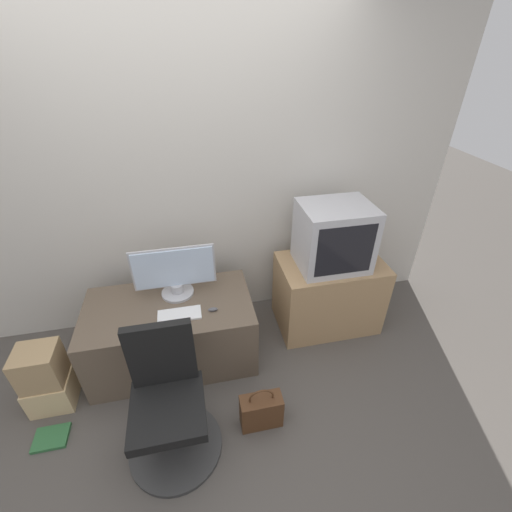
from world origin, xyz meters
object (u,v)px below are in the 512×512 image
at_px(office_chair, 169,408).
at_px(handbag, 261,411).
at_px(cardboard_box_lower, 52,391).
at_px(book, 51,438).
at_px(keyboard, 180,315).
at_px(crt_tv, 334,237).
at_px(mouse, 213,309).
at_px(main_monitor, 175,272).

distance_m(office_chair, handbag, 0.59).
bearing_deg(cardboard_box_lower, book, -82.93).
distance_m(keyboard, crt_tv, 1.27).
bearing_deg(keyboard, mouse, -0.69).
bearing_deg(office_chair, handbag, 0.24).
distance_m(main_monitor, book, 1.30).
height_order(crt_tv, cardboard_box_lower, crt_tv).
height_order(mouse, crt_tv, crt_tv).
distance_m(main_monitor, mouse, 0.39).
xyz_separation_m(mouse, book, (-1.11, -0.39, -0.54)).
bearing_deg(mouse, office_chair, -120.32).
xyz_separation_m(office_chair, book, (-0.78, 0.17, -0.33)).
xyz_separation_m(keyboard, handbag, (0.46, -0.56, -0.41)).
height_order(main_monitor, office_chair, main_monitor).
height_order(mouse, book, mouse).
relative_size(main_monitor, cardboard_box_lower, 2.10).
height_order(main_monitor, keyboard, main_monitor).
relative_size(mouse, cardboard_box_lower, 0.24).
bearing_deg(cardboard_box_lower, office_chair, -29.11).
relative_size(keyboard, mouse, 4.38).
bearing_deg(cardboard_box_lower, mouse, 5.36).
relative_size(keyboard, cardboard_box_lower, 1.06).
bearing_deg(book, keyboard, 24.17).
bearing_deg(cardboard_box_lower, handbag, -18.27).
bearing_deg(keyboard, handbag, -50.98).
relative_size(main_monitor, book, 2.87).
bearing_deg(book, cardboard_box_lower, 97.07).
height_order(crt_tv, handbag, crt_tv).
xyz_separation_m(crt_tv, office_chair, (-1.29, -0.81, -0.54)).
height_order(main_monitor, crt_tv, crt_tv).
bearing_deg(book, main_monitor, 36.31).
xyz_separation_m(mouse, office_chair, (-0.33, -0.56, -0.21)).
relative_size(crt_tv, cardboard_box_lower, 1.88).
bearing_deg(main_monitor, crt_tv, -0.08).
distance_m(mouse, handbag, 0.73).
relative_size(main_monitor, mouse, 8.69).
bearing_deg(office_chair, keyboard, 80.17).
bearing_deg(keyboard, cardboard_box_lower, -173.12).
xyz_separation_m(office_chair, handbag, (0.55, 0.00, -0.21)).
distance_m(cardboard_box_lower, handbag, 1.44).
relative_size(crt_tv, handbag, 1.54).
bearing_deg(main_monitor, handbag, -60.26).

